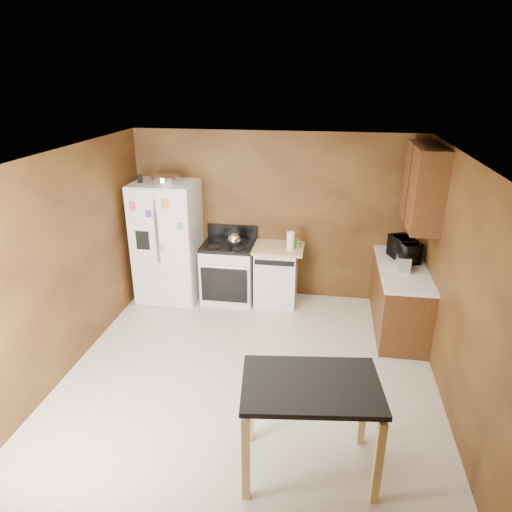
% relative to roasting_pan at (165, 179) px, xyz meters
% --- Properties ---
extents(floor, '(4.50, 4.50, 0.00)m').
position_rel_roasting_pan_xyz_m(floor, '(1.52, -1.88, -1.85)').
color(floor, beige).
rests_on(floor, ground).
extents(ceiling, '(4.50, 4.50, 0.00)m').
position_rel_roasting_pan_xyz_m(ceiling, '(1.52, -1.88, 0.65)').
color(ceiling, white).
rests_on(ceiling, ground).
extents(wall_back, '(4.20, 0.00, 4.20)m').
position_rel_roasting_pan_xyz_m(wall_back, '(1.52, 0.37, -0.60)').
color(wall_back, brown).
rests_on(wall_back, ground).
extents(wall_front, '(4.20, 0.00, 4.20)m').
position_rel_roasting_pan_xyz_m(wall_front, '(1.52, -4.13, -0.60)').
color(wall_front, brown).
rests_on(wall_front, ground).
extents(wall_left, '(0.00, 4.50, 4.50)m').
position_rel_roasting_pan_xyz_m(wall_left, '(-0.58, -1.88, -0.60)').
color(wall_left, brown).
rests_on(wall_left, ground).
extents(wall_right, '(0.00, 4.50, 4.50)m').
position_rel_roasting_pan_xyz_m(wall_right, '(3.62, -1.88, -0.60)').
color(wall_right, brown).
rests_on(wall_right, ground).
extents(roasting_pan, '(0.40, 0.40, 0.10)m').
position_rel_roasting_pan_xyz_m(roasting_pan, '(0.00, 0.00, 0.00)').
color(roasting_pan, silver).
rests_on(roasting_pan, refrigerator).
extents(pen_cup, '(0.07, 0.07, 0.11)m').
position_rel_roasting_pan_xyz_m(pen_cup, '(-0.35, -0.07, 0.00)').
color(pen_cup, black).
rests_on(pen_cup, refrigerator).
extents(kettle, '(0.19, 0.19, 0.19)m').
position_rel_roasting_pan_xyz_m(kettle, '(0.98, -0.02, -0.85)').
color(kettle, silver).
rests_on(kettle, gas_range).
extents(paper_towel, '(0.13, 0.13, 0.26)m').
position_rel_roasting_pan_xyz_m(paper_towel, '(1.80, -0.02, -0.83)').
color(paper_towel, white).
rests_on(paper_towel, dishwasher).
extents(green_canister, '(0.13, 0.13, 0.11)m').
position_rel_roasting_pan_xyz_m(green_canister, '(1.89, 0.10, -0.91)').
color(green_canister, green).
rests_on(green_canister, dishwasher).
extents(toaster, '(0.19, 0.28, 0.20)m').
position_rel_roasting_pan_xyz_m(toaster, '(3.29, -0.52, -0.85)').
color(toaster, silver).
rests_on(toaster, right_cabinets).
extents(microwave, '(0.49, 0.57, 0.27)m').
position_rel_roasting_pan_xyz_m(microwave, '(3.35, -0.16, -0.82)').
color(microwave, black).
rests_on(microwave, right_cabinets).
extents(refrigerator, '(0.90, 0.80, 1.80)m').
position_rel_roasting_pan_xyz_m(refrigerator, '(-0.03, -0.02, -0.95)').
color(refrigerator, white).
rests_on(refrigerator, ground).
extents(gas_range, '(0.76, 0.68, 1.10)m').
position_rel_roasting_pan_xyz_m(gas_range, '(0.88, 0.04, -1.39)').
color(gas_range, white).
rests_on(gas_range, ground).
extents(dishwasher, '(0.78, 0.63, 0.89)m').
position_rel_roasting_pan_xyz_m(dishwasher, '(1.60, 0.07, -1.40)').
color(dishwasher, white).
rests_on(dishwasher, ground).
extents(right_cabinets, '(0.63, 1.58, 2.45)m').
position_rel_roasting_pan_xyz_m(right_cabinets, '(3.36, -0.40, -0.94)').
color(right_cabinets, brown).
rests_on(right_cabinets, ground).
extents(island, '(1.21, 0.89, 0.91)m').
position_rel_roasting_pan_xyz_m(island, '(2.25, -3.04, -1.09)').
color(island, black).
rests_on(island, ground).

